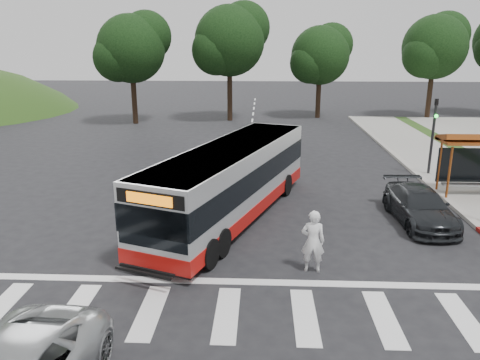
{
  "coord_description": "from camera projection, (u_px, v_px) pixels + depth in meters",
  "views": [
    {
      "loc": [
        0.83,
        -15.52,
        6.72
      ],
      "look_at": [
        0.03,
        1.78,
        1.6
      ],
      "focal_mm": 35.0,
      "sensor_mm": 36.0,
      "label": 1
    }
  ],
  "objects": [
    {
      "name": "ground",
      "position": [
        237.0,
        237.0,
        16.81
      ],
      "size": [
        140.0,
        140.0,
        0.0
      ],
      "primitive_type": "plane",
      "color": "black",
      "rests_on": "ground"
    },
    {
      "name": "sidewalk_east",
      "position": [
        459.0,
        177.0,
        23.97
      ],
      "size": [
        4.0,
        40.0,
        0.12
      ],
      "primitive_type": "cube",
      "color": "gray",
      "rests_on": "ground"
    },
    {
      "name": "curb_east",
      "position": [
        420.0,
        176.0,
        24.05
      ],
      "size": [
        0.3,
        40.0,
        0.15
      ],
      "primitive_type": "cube",
      "color": "#9E9991",
      "rests_on": "ground"
    },
    {
      "name": "crosswalk_ladder",
      "position": [
        227.0,
        314.0,
        12.02
      ],
      "size": [
        18.0,
        2.6,
        0.01
      ],
      "primitive_type": "cube",
      "color": "silver",
      "rests_on": "ground"
    },
    {
      "name": "traffic_signal_ne_short",
      "position": [
        433.0,
        129.0,
        23.82
      ],
      "size": [
        0.18,
        0.37,
        4.0
      ],
      "color": "black",
      "rests_on": "ground"
    },
    {
      "name": "tree_ne_a",
      "position": [
        436.0,
        46.0,
        41.17
      ],
      "size": [
        6.16,
        5.74,
        9.3
      ],
      "color": "black",
      "rests_on": "parking_lot"
    },
    {
      "name": "tree_north_a",
      "position": [
        230.0,
        40.0,
        39.91
      ],
      "size": [
        6.6,
        6.15,
        10.17
      ],
      "color": "black",
      "rests_on": "ground"
    },
    {
      "name": "tree_north_b",
      "position": [
        321.0,
        54.0,
        41.82
      ],
      "size": [
        5.72,
        5.33,
        8.43
      ],
      "color": "black",
      "rests_on": "ground"
    },
    {
      "name": "tree_north_c",
      "position": [
        132.0,
        47.0,
        38.52
      ],
      "size": [
        6.16,
        5.74,
        9.3
      ],
      "color": "black",
      "rests_on": "ground"
    },
    {
      "name": "transit_bus",
      "position": [
        231.0,
        183.0,
        18.24
      ],
      "size": [
        6.13,
        11.31,
        2.88
      ],
      "primitive_type": null,
      "rotation": [
        0.0,
        0.0,
        -0.35
      ],
      "color": "#B1B4B6",
      "rests_on": "ground"
    },
    {
      "name": "pedestrian",
      "position": [
        313.0,
        241.0,
        14.03
      ],
      "size": [
        0.74,
        0.51,
        1.96
      ],
      "primitive_type": "imported",
      "rotation": [
        0.0,
        0.0,
        3.09
      ],
      "color": "silver",
      "rests_on": "ground"
    },
    {
      "name": "dark_sedan",
      "position": [
        420.0,
        206.0,
        17.97
      ],
      "size": [
        2.08,
        4.66,
        1.33
      ],
      "primitive_type": "imported",
      "rotation": [
        0.0,
        0.0,
        0.05
      ],
      "color": "black",
      "rests_on": "ground"
    }
  ]
}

